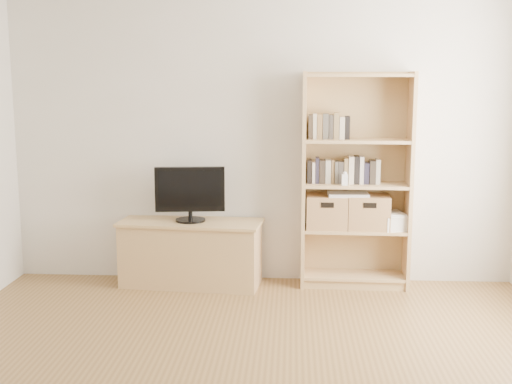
# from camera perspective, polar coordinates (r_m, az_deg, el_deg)

# --- Properties ---
(back_wall) EXTENTS (4.50, 0.02, 2.60)m
(back_wall) POSITION_cam_1_polar(r_m,az_deg,el_deg) (5.73, 0.50, 4.87)
(back_wall) COLOR beige
(back_wall) RESTS_ON floor
(tv_stand) EXTENTS (1.25, 0.57, 0.55)m
(tv_stand) POSITION_cam_1_polar(r_m,az_deg,el_deg) (5.75, -5.79, -5.53)
(tv_stand) COLOR tan
(tv_stand) RESTS_ON floor
(bookshelf) EXTENTS (0.95, 0.36, 1.88)m
(bookshelf) POSITION_cam_1_polar(r_m,az_deg,el_deg) (5.63, 8.89, 0.95)
(bookshelf) COLOR tan
(bookshelf) RESTS_ON floor
(television) EXTENTS (0.61, 0.12, 0.48)m
(television) POSITION_cam_1_polar(r_m,az_deg,el_deg) (5.63, -5.88, -0.21)
(television) COLOR black
(television) RESTS_ON tv_stand
(books_row_mid) EXTENTS (0.83, 0.19, 0.22)m
(books_row_mid) POSITION_cam_1_polar(r_m,az_deg,el_deg) (5.64, 8.90, 1.89)
(books_row_mid) COLOR black
(books_row_mid) RESTS_ON bookshelf
(books_row_upper) EXTENTS (0.35, 0.15, 0.18)m
(books_row_upper) POSITION_cam_1_polar(r_m,az_deg,el_deg) (5.59, 6.85, 5.64)
(books_row_upper) COLOR black
(books_row_upper) RESTS_ON bookshelf
(baby_monitor) EXTENTS (0.05, 0.03, 0.10)m
(baby_monitor) POSITION_cam_1_polar(r_m,az_deg,el_deg) (5.52, 7.89, 1.09)
(baby_monitor) COLOR white
(baby_monitor) RESTS_ON bookshelf
(basket_left) EXTENTS (0.36, 0.29, 0.29)m
(basket_left) POSITION_cam_1_polar(r_m,az_deg,el_deg) (5.66, 6.29, -1.73)
(basket_left) COLOR #A17449
(basket_left) RESTS_ON bookshelf
(basket_right) EXTENTS (0.37, 0.31, 0.29)m
(basket_right) POSITION_cam_1_polar(r_m,az_deg,el_deg) (5.68, 9.97, -1.76)
(basket_right) COLOR #A17449
(basket_right) RESTS_ON bookshelf
(laptop) EXTENTS (0.35, 0.25, 0.03)m
(laptop) POSITION_cam_1_polar(r_m,az_deg,el_deg) (5.63, 8.17, -0.19)
(laptop) COLOR white
(laptop) RESTS_ON basket_left
(magazine_stack) EXTENTS (0.24, 0.31, 0.13)m
(magazine_stack) POSITION_cam_1_polar(r_m,az_deg,el_deg) (5.72, 12.03, -2.61)
(magazine_stack) COLOR silver
(magazine_stack) RESTS_ON bookshelf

